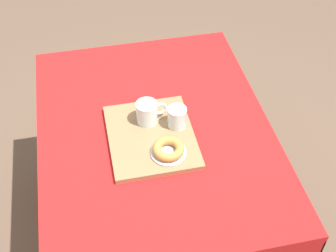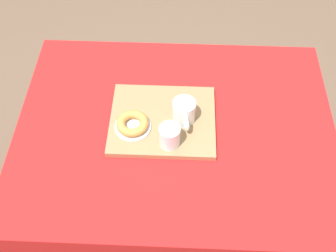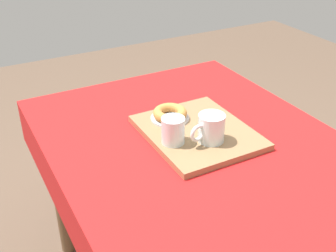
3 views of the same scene
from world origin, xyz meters
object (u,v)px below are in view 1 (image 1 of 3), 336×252
tea_mug_left (147,113)px  donut_plate_left (168,153)px  water_glass_near (177,118)px  serving_tray (151,137)px  dining_table (155,147)px  sugar_donut_left (168,149)px

tea_mug_left → donut_plate_left: 0.20m
water_glass_near → donut_plate_left: (0.14, -0.06, -0.04)m
serving_tray → donut_plate_left: size_ratio=2.93×
dining_table → donut_plate_left: (0.16, 0.02, 0.13)m
serving_tray → dining_table: bearing=154.4°
dining_table → donut_plate_left: size_ratio=8.91×
dining_table → serving_tray: size_ratio=3.05×
sugar_donut_left → tea_mug_left: bearing=-166.5°
dining_table → sugar_donut_left: (0.16, 0.02, 0.15)m
donut_plate_left → serving_tray: bearing=-157.1°
water_glass_near → sugar_donut_left: size_ratio=0.73×
dining_table → water_glass_near: water_glass_near is taller
dining_table → donut_plate_left: donut_plate_left is taller
water_glass_near → dining_table: bearing=-102.1°
donut_plate_left → sugar_donut_left: 0.02m
serving_tray → donut_plate_left: bearing=22.9°
tea_mug_left → water_glass_near: 0.12m
serving_tray → sugar_donut_left: 0.12m
tea_mug_left → sugar_donut_left: size_ratio=1.08×
tea_mug_left → donut_plate_left: size_ratio=0.95×
dining_table → water_glass_near: size_ratio=13.92×
serving_tray → water_glass_near: 0.12m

